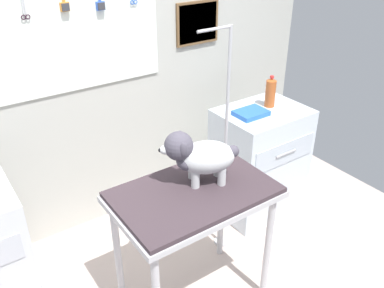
# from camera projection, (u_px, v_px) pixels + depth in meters

# --- Properties ---
(rear_wall_panel) EXTENTS (4.00, 0.11, 2.30)m
(rear_wall_panel) POSITION_uv_depth(u_px,v_px,m) (92.00, 84.00, 2.98)
(rear_wall_panel) COLOR #B1B1A9
(rear_wall_panel) RESTS_ON ground
(grooming_table) EXTENTS (0.92, 0.59, 0.87)m
(grooming_table) POSITION_uv_depth(u_px,v_px,m) (194.00, 204.00, 2.38)
(grooming_table) COLOR #B7B7BC
(grooming_table) RESTS_ON ground
(grooming_arm) EXTENTS (0.30, 0.11, 1.67)m
(grooming_arm) POSITION_uv_depth(u_px,v_px,m) (224.00, 156.00, 2.83)
(grooming_arm) COLOR #B7B7BC
(grooming_arm) RESTS_ON ground
(dog) EXTENTS (0.44, 0.33, 0.33)m
(dog) POSITION_uv_depth(u_px,v_px,m) (198.00, 156.00, 2.31)
(dog) COLOR silver
(dog) RESTS_ON grooming_table
(cabinet_right) EXTENTS (0.68, 0.54, 0.91)m
(cabinet_right) POSITION_uv_depth(u_px,v_px,m) (259.00, 161.00, 3.40)
(cabinet_right) COLOR silver
(cabinet_right) RESTS_ON ground
(soda_bottle) EXTENTS (0.08, 0.08, 0.25)m
(soda_bottle) POSITION_uv_depth(u_px,v_px,m) (270.00, 92.00, 3.20)
(soda_bottle) COLOR #B55323
(soda_bottle) RESTS_ON cabinet_right
(supply_tray) EXTENTS (0.24, 0.18, 0.04)m
(supply_tray) POSITION_uv_depth(u_px,v_px,m) (251.00, 113.00, 3.10)
(supply_tray) COLOR blue
(supply_tray) RESTS_ON cabinet_right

